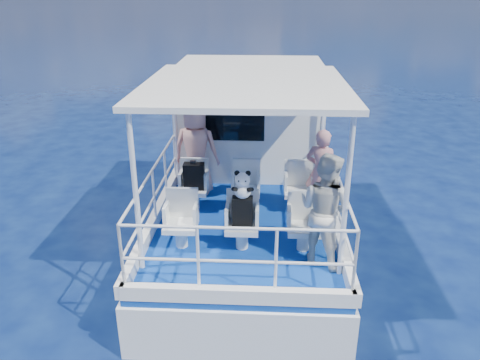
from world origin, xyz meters
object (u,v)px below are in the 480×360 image
(passenger_port_fwd, at_px, (196,149))
(panda, at_px, (243,184))
(passenger_stbd_aft, at_px, (325,209))
(backpack_center, at_px, (242,211))

(passenger_port_fwd, bearing_deg, panda, 123.65)
(passenger_stbd_aft, xyz_separation_m, backpack_center, (-1.13, 0.28, -0.20))
(backpack_center, height_order, panda, panda)
(backpack_center, bearing_deg, passenger_stbd_aft, -13.94)
(passenger_port_fwd, xyz_separation_m, passenger_stbd_aft, (2.07, -2.27, -0.05))
(backpack_center, bearing_deg, panda, -74.75)
(panda, bearing_deg, passenger_stbd_aft, -13.69)
(passenger_stbd_aft, height_order, panda, passenger_stbd_aft)
(passenger_port_fwd, xyz_separation_m, panda, (0.94, -1.99, 0.17))
(passenger_stbd_aft, relative_size, panda, 3.93)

